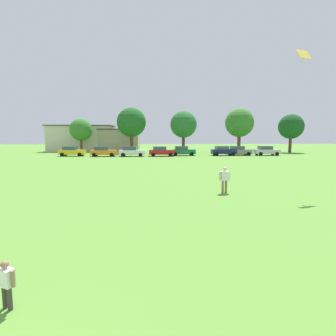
{
  "coord_description": "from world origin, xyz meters",
  "views": [
    {
      "loc": [
        3.05,
        -1.91,
        3.52
      ],
      "look_at": [
        3.7,
        10.65,
        1.99
      ],
      "focal_mm": 28.39,
      "sensor_mm": 36.0,
      "label": 1
    }
  ],
  "objects_px": {
    "tree_center": "(183,125)",
    "parked_car_yellow_0": "(72,151)",
    "parked_car_red_3": "(161,151)",
    "tree_right": "(239,123)",
    "tree_far_right": "(291,127)",
    "tree_left": "(131,122)",
    "parked_car_green_4": "(183,151)",
    "parked_car_silver_7": "(266,151)",
    "tree_far_left": "(81,130)",
    "adult_bystander": "(225,178)",
    "parked_car_navy_5": "(223,151)",
    "parked_car_gray_6": "(239,151)",
    "parked_car_orange_1": "(103,151)",
    "parked_car_white_2": "(132,151)",
    "kite": "(303,55)",
    "child_kite_flyer": "(6,281)"
  },
  "relations": [
    {
      "from": "adult_bystander",
      "to": "parked_car_orange_1",
      "type": "distance_m",
      "value": 32.6
    },
    {
      "from": "adult_bystander",
      "to": "parked_car_navy_5",
      "type": "relative_size",
      "value": 0.38
    },
    {
      "from": "kite",
      "to": "parked_car_orange_1",
      "type": "height_order",
      "value": "kite"
    },
    {
      "from": "tree_far_left",
      "to": "tree_left",
      "type": "relative_size",
      "value": 0.76
    },
    {
      "from": "parked_car_navy_5",
      "to": "tree_far_right",
      "type": "relative_size",
      "value": 0.54
    },
    {
      "from": "parked_car_red_3",
      "to": "parked_car_navy_5",
      "type": "bearing_deg",
      "value": 5.2
    },
    {
      "from": "parked_car_silver_7",
      "to": "tree_right",
      "type": "relative_size",
      "value": 0.48
    },
    {
      "from": "adult_bystander",
      "to": "parked_car_silver_7",
      "type": "height_order",
      "value": "parked_car_silver_7"
    },
    {
      "from": "parked_car_silver_7",
      "to": "tree_far_right",
      "type": "bearing_deg",
      "value": 42.75
    },
    {
      "from": "tree_left",
      "to": "tree_right",
      "type": "bearing_deg",
      "value": -1.67
    },
    {
      "from": "adult_bystander",
      "to": "parked_car_yellow_0",
      "type": "distance_m",
      "value": 35.94
    },
    {
      "from": "parked_car_orange_1",
      "to": "tree_center",
      "type": "bearing_deg",
      "value": 33.37
    },
    {
      "from": "parked_car_navy_5",
      "to": "tree_left",
      "type": "height_order",
      "value": "tree_left"
    },
    {
      "from": "parked_car_yellow_0",
      "to": "parked_car_red_3",
      "type": "height_order",
      "value": "same"
    },
    {
      "from": "tree_far_left",
      "to": "parked_car_gray_6",
      "type": "bearing_deg",
      "value": -16.64
    },
    {
      "from": "tree_far_right",
      "to": "parked_car_orange_1",
      "type": "bearing_deg",
      "value": -167.2
    },
    {
      "from": "parked_car_orange_1",
      "to": "tree_far_right",
      "type": "height_order",
      "value": "tree_far_right"
    },
    {
      "from": "parked_car_green_4",
      "to": "tree_left",
      "type": "xyz_separation_m",
      "value": [
        -9.62,
        7.54,
        5.31
      ]
    },
    {
      "from": "child_kite_flyer",
      "to": "parked_car_silver_7",
      "type": "bearing_deg",
      "value": 86.6
    },
    {
      "from": "adult_bystander",
      "to": "parked_car_red_3",
      "type": "distance_m",
      "value": 29.91
    },
    {
      "from": "kite",
      "to": "parked_car_red_3",
      "type": "xyz_separation_m",
      "value": [
        -7.85,
        29.4,
        -7.47
      ]
    },
    {
      "from": "parked_car_green_4",
      "to": "tree_left",
      "type": "relative_size",
      "value": 0.47
    },
    {
      "from": "kite",
      "to": "tree_far_left",
      "type": "relative_size",
      "value": 0.15
    },
    {
      "from": "parked_car_yellow_0",
      "to": "parked_car_orange_1",
      "type": "xyz_separation_m",
      "value": [
        5.54,
        -0.89,
        0.0
      ]
    },
    {
      "from": "child_kite_flyer",
      "to": "parked_car_yellow_0",
      "type": "distance_m",
      "value": 42.98
    },
    {
      "from": "tree_center",
      "to": "tree_far_right",
      "type": "distance_m",
      "value": 22.31
    },
    {
      "from": "parked_car_white_2",
      "to": "tree_center",
      "type": "height_order",
      "value": "tree_center"
    },
    {
      "from": "parked_car_red_3",
      "to": "tree_right",
      "type": "height_order",
      "value": "tree_right"
    },
    {
      "from": "parked_car_gray_6",
      "to": "tree_center",
      "type": "relative_size",
      "value": 0.5
    },
    {
      "from": "parked_car_gray_6",
      "to": "tree_left",
      "type": "bearing_deg",
      "value": 158.46
    },
    {
      "from": "child_kite_flyer",
      "to": "parked_car_orange_1",
      "type": "xyz_separation_m",
      "value": [
        -5.72,
        40.59,
        0.24
      ]
    },
    {
      "from": "parked_car_gray_6",
      "to": "parked_car_orange_1",
      "type": "bearing_deg",
      "value": -177.6
    },
    {
      "from": "parked_car_orange_1",
      "to": "parked_car_green_4",
      "type": "bearing_deg",
      "value": 5.03
    },
    {
      "from": "parked_car_white_2",
      "to": "parked_car_green_4",
      "type": "xyz_separation_m",
      "value": [
        8.93,
        1.36,
        0.0
      ]
    },
    {
      "from": "tree_center",
      "to": "tree_far_right",
      "type": "bearing_deg",
      "value": -3.43
    },
    {
      "from": "parked_car_orange_1",
      "to": "tree_right",
      "type": "height_order",
      "value": "tree_right"
    },
    {
      "from": "adult_bystander",
      "to": "kite",
      "type": "height_order",
      "value": "kite"
    },
    {
      "from": "kite",
      "to": "tree_left",
      "type": "height_order",
      "value": "tree_left"
    },
    {
      "from": "parked_car_gray_6",
      "to": "tree_far_right",
      "type": "bearing_deg",
      "value": 29.21
    },
    {
      "from": "parked_car_red_3",
      "to": "tree_right",
      "type": "relative_size",
      "value": 0.48
    },
    {
      "from": "child_kite_flyer",
      "to": "parked_car_yellow_0",
      "type": "bearing_deg",
      "value": 130.95
    },
    {
      "from": "tree_far_right",
      "to": "tree_center",
      "type": "bearing_deg",
      "value": 176.57
    },
    {
      "from": "parked_car_white_2",
      "to": "tree_far_left",
      "type": "xyz_separation_m",
      "value": [
        -11.15,
        10.15,
        3.86
      ]
    },
    {
      "from": "child_kite_flyer",
      "to": "parked_car_orange_1",
      "type": "bearing_deg",
      "value": 123.78
    },
    {
      "from": "parked_car_green_4",
      "to": "tree_far_right",
      "type": "distance_m",
      "value": 24.83
    },
    {
      "from": "parked_car_gray_6",
      "to": "kite",
      "type": "bearing_deg",
      "value": -101.19
    },
    {
      "from": "tree_far_left",
      "to": "tree_right",
      "type": "bearing_deg",
      "value": -3.32
    },
    {
      "from": "parked_car_gray_6",
      "to": "parked_car_silver_7",
      "type": "xyz_separation_m",
      "value": [
        5.0,
        -0.23,
        0.0
      ]
    },
    {
      "from": "parked_car_white_2",
      "to": "parked_car_yellow_0",
      "type": "bearing_deg",
      "value": 174.28
    },
    {
      "from": "tree_center",
      "to": "parked_car_yellow_0",
      "type": "bearing_deg",
      "value": -156.46
    }
  ]
}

